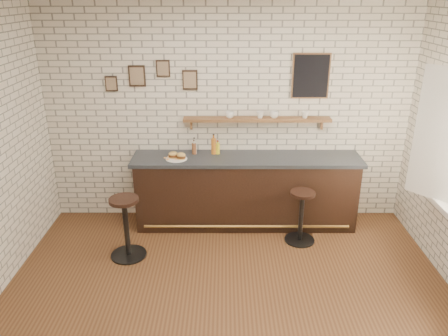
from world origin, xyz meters
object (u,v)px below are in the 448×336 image
Objects in this scene: bar_counter at (246,191)px; bitters_bottle_white at (194,147)px; shelf_cup_a at (230,115)px; bitters_bottle_amber at (214,146)px; bar_stool_left at (126,226)px; bitters_bottle_brown at (194,148)px; sandwich_plate at (176,159)px; bar_stool_right at (301,215)px; shelf_cup_d at (305,115)px; shelf_cup_c at (274,115)px; condiment_bottle_yellow at (218,148)px; shelf_cup_b at (260,115)px; ciabatta_sandwich at (177,155)px.

bitters_bottle_white is (-0.71, 0.13, 0.60)m from bar_counter.
shelf_cup_a is at bearing 138.68° from bar_counter.
bar_counter is 27.43× the size of shelf_cup_a.
bitters_bottle_amber is 0.35× the size of bar_stool_left.
bitters_bottle_brown is at bearing 160.74° from shelf_cup_a.
sandwich_plate is 0.99× the size of bitters_bottle_amber.
bar_stool_left is 1.11× the size of bar_stool_right.
shelf_cup_a and shelf_cup_d have the same top height.
sandwich_plate is (-0.94, -0.08, 0.51)m from bar_counter.
shelf_cup_a reaches higher than bitters_bottle_amber.
shelf_cup_c is at bearing 167.29° from shelf_cup_d.
bitters_bottle_white is at bearing 0.00° from bitters_bottle_brown.
sandwich_plate is at bearing 166.36° from bar_stool_right.
bitters_bottle_white is at bearing 42.44° from sandwich_plate.
condiment_bottle_yellow is 1.93× the size of shelf_cup_b.
shelf_cup_a reaches higher than bar_stool_right.
bitters_bottle_white is 2.34× the size of shelf_cup_b.
ciabatta_sandwich is at bearing -175.18° from bar_counter.
bar_counter is 1.07m from sandwich_plate.
bar_counter is at bearing 157.69° from shelf_cup_b.
bitters_bottle_white is at bearing 169.66° from bar_counter.
shelf_cup_b is at bearing 4.52° from bitters_bottle_white.
bitters_bottle_white is 0.32m from condiment_bottle_yellow.
sandwich_plate is 1.44m from shelf_cup_c.
bitters_bottle_brown is 0.89× the size of bitters_bottle_white.
sandwich_plate is at bearing 180.00° from ciabatta_sandwich.
bitters_bottle_white is at bearing -180.00° from bitters_bottle_amber.
bar_counter is 0.78m from bitters_bottle_amber.
condiment_bottle_yellow is at bearing 116.57° from shelf_cup_b.
bar_stool_right is at bearing -109.72° from shelf_cup_d.
bar_stool_right is at bearing -137.78° from shelf_cup_c.
bitters_bottle_brown is 0.27m from bitters_bottle_amber.
condiment_bottle_yellow is (0.32, 0.00, -0.00)m from bitters_bottle_brown.
bar_stool_left is (-0.57, -0.76, -0.63)m from ciabatta_sandwich.
sandwich_plate is 0.32m from bitters_bottle_brown.
shelf_cup_b is at bearing 31.70° from bar_stool_left.
bitters_bottle_white is 2.41× the size of shelf_cup_d.
bar_counter is at bearing 4.77° from sandwich_plate.
shelf_cup_c is (1.30, 0.28, 0.48)m from ciabatta_sandwich.
ciabatta_sandwich reaches higher than bar_stool_right.
bar_stool_right is at bearing -13.73° from ciabatta_sandwich.
shelf_cup_d is at bearing 3.42° from condiment_bottle_yellow.
bitters_bottle_amber is at bearing 111.01° from shelf_cup_c.
bar_stool_left is at bearing 141.26° from shelf_cup_b.
condiment_bottle_yellow is 0.24× the size of bar_stool_left.
bitters_bottle_white is (0.23, 0.21, 0.09)m from sandwich_plate.
shelf_cup_a is at bearing 23.02° from condiment_bottle_yellow.
shelf_cup_d is (0.79, 0.20, 1.04)m from bar_counter.
shelf_cup_b is (1.68, 1.04, 1.12)m from bar_stool_left.
sandwich_plate is at bearing 176.48° from shelf_cup_d.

